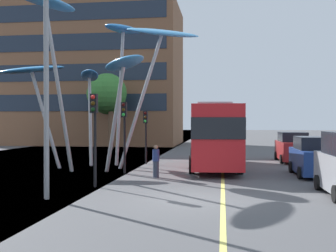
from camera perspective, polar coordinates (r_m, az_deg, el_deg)
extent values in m
cube|color=#4C4C4F|center=(14.41, 3.40, -10.54)|extent=(120.00, 240.00, 0.10)
cube|color=#E0D666|center=(14.36, 7.78, -10.40)|extent=(0.16, 144.00, 0.01)
cube|color=red|center=(23.97, 6.48, -1.22)|extent=(3.17, 10.05, 3.25)
cube|color=black|center=(23.96, 6.49, -0.13)|extent=(3.20, 10.15, 1.04)
cube|color=yellow|center=(28.85, 6.07, 1.72)|extent=(1.40, 0.19, 0.36)
cube|color=#B2B2B7|center=(23.97, 6.49, 2.95)|extent=(2.12, 3.58, 0.24)
cylinder|color=black|center=(27.19, 8.88, -4.16)|extent=(0.34, 0.98, 0.96)
cylinder|color=black|center=(27.10, 3.51, -4.17)|extent=(0.34, 0.98, 0.96)
cylinder|color=black|center=(21.45, 10.20, -5.44)|extent=(0.34, 0.98, 0.96)
cylinder|color=black|center=(21.33, 3.37, -5.46)|extent=(0.34, 0.98, 0.96)
cylinder|color=#9EA0A5|center=(23.27, -3.85, 3.51)|extent=(2.69, 0.22, 7.89)
ellipsoid|color=#4CA3E5|center=(23.59, -0.80, 13.07)|extent=(4.23, 1.60, 1.24)
cylinder|color=#9EA0A5|center=(25.71, -6.82, 4.14)|extent=(0.57, 0.85, 8.66)
ellipsoid|color=#2D7FD1|center=(26.57, -6.34, 13.46)|extent=(2.80, 3.35, 0.62)
cylinder|color=#9EA0A5|center=(25.92, -10.94, 0.86)|extent=(0.77, 1.43, 5.75)
ellipsoid|color=#2D7FD1|center=(26.72, -11.06, 6.98)|extent=(2.51, 3.86, 0.77)
cylinder|color=#9EA0A5|center=(24.69, -16.96, 0.94)|extent=(1.87, 0.41, 5.84)
ellipsoid|color=#388EDB|center=(25.14, -18.80, 7.54)|extent=(4.09, 1.93, 0.75)
cylinder|color=#9EA0A5|center=(22.21, -15.20, 5.01)|extent=(1.05, 1.93, 8.94)
ellipsoid|color=#4CA3E5|center=(22.40, -17.07, 16.55)|extent=(3.00, 4.27, 0.49)
cylinder|color=#9EA0A5|center=(21.52, -7.51, 0.92)|extent=(1.60, 1.70, 5.78)
ellipsoid|color=#4299E0|center=(20.87, -6.26, 8.80)|extent=(3.18, 3.25, 0.80)
cylinder|color=black|center=(17.12, -10.28, -2.04)|extent=(0.12, 0.12, 3.90)
cube|color=black|center=(16.99, -10.43, 3.16)|extent=(0.28, 0.24, 0.80)
sphere|color=red|center=(16.88, -10.57, 4.06)|extent=(0.18, 0.18, 0.18)
sphere|color=#3A2707|center=(16.87, -10.57, 3.18)|extent=(0.18, 0.18, 0.18)
sphere|color=black|center=(16.86, -10.57, 2.29)|extent=(0.18, 0.18, 0.18)
cylinder|color=black|center=(21.48, -6.15, -1.67)|extent=(0.12, 0.12, 3.77)
cube|color=black|center=(21.33, -6.25, 2.30)|extent=(0.28, 0.24, 0.80)
sphere|color=#390706|center=(21.22, -6.33, 3.01)|extent=(0.18, 0.18, 0.18)
sphere|color=#3A2707|center=(21.21, -6.33, 2.31)|extent=(0.18, 0.18, 0.18)
sphere|color=green|center=(21.20, -6.33, 1.60)|extent=(0.18, 0.18, 0.18)
cylinder|color=black|center=(26.16, -3.14, -1.62)|extent=(0.12, 0.12, 3.43)
cube|color=black|center=(26.01, -3.20, 1.26)|extent=(0.28, 0.24, 0.80)
sphere|color=#390706|center=(25.88, -3.25, 1.84)|extent=(0.18, 0.18, 0.18)
sphere|color=#3A2707|center=(25.88, -3.25, 1.27)|extent=(0.18, 0.18, 0.18)
sphere|color=green|center=(25.88, -3.25, 0.69)|extent=(0.18, 0.18, 0.18)
cylinder|color=black|center=(17.37, 20.46, -7.49)|extent=(0.20, 0.60, 0.60)
cylinder|color=black|center=(14.86, 22.71, -8.88)|extent=(0.20, 0.60, 0.60)
cube|color=navy|center=(21.66, 20.02, -4.67)|extent=(1.86, 4.15, 1.16)
cube|color=black|center=(21.60, 20.03, -2.28)|extent=(1.71, 2.28, 0.64)
cylinder|color=black|center=(23.16, 21.59, -5.47)|extent=(0.20, 0.60, 0.60)
cylinder|color=black|center=(22.79, 17.02, -5.55)|extent=(0.20, 0.60, 0.60)
cylinder|color=black|center=(20.27, 18.21, -6.32)|extent=(0.20, 0.60, 0.60)
cube|color=maroon|center=(28.75, 17.19, -3.32)|extent=(1.81, 4.35, 1.20)
cube|color=black|center=(28.70, 17.19, -1.47)|extent=(1.67, 2.39, 0.65)
cylinder|color=black|center=(30.26, 18.46, -4.04)|extent=(0.20, 0.60, 0.60)
cylinder|color=black|center=(29.98, 15.05, -4.07)|extent=(0.20, 0.60, 0.60)
cylinder|color=black|center=(27.63, 19.51, -4.48)|extent=(0.20, 0.60, 0.60)
cylinder|color=black|center=(27.32, 15.77, -4.53)|extent=(0.20, 0.60, 0.60)
cylinder|color=gray|center=(14.93, -16.84, 6.84)|extent=(0.18, 0.18, 8.73)
cylinder|color=brown|center=(41.16, -8.07, -0.58)|extent=(0.51, 0.51, 3.76)
sphere|color=#387A33|center=(41.55, -8.59, 4.66)|extent=(3.98, 3.98, 3.98)
sphere|color=#387A33|center=(41.80, -9.47, 4.47)|extent=(2.91, 2.91, 2.91)
sphere|color=#387A33|center=(42.37, -7.89, 4.20)|extent=(2.41, 2.41, 2.41)
sphere|color=#387A33|center=(42.44, -8.46, 4.09)|extent=(3.67, 3.67, 3.67)
cylinder|color=brown|center=(49.77, -5.91, -0.97)|extent=(0.45, 0.45, 2.73)
sphere|color=#428438|center=(49.98, -5.10, 3.14)|extent=(2.42, 2.42, 2.42)
sphere|color=#428438|center=(50.21, -5.37, 2.21)|extent=(2.46, 2.46, 2.46)
sphere|color=#428438|center=(50.31, -7.12, 3.33)|extent=(2.88, 2.88, 2.88)
sphere|color=#428438|center=(50.12, -5.81, 2.98)|extent=(2.93, 2.93, 2.93)
cylinder|color=#2D3342|center=(19.87, -1.72, -6.14)|extent=(0.29, 0.29, 0.80)
cylinder|color=navy|center=(19.80, -1.72, -4.16)|extent=(0.34, 0.34, 0.58)
sphere|color=#937056|center=(19.77, -1.72, -3.01)|extent=(0.22, 0.22, 0.22)
cube|color=brown|center=(51.21, -11.53, 6.87)|extent=(23.07, 10.89, 16.66)
cube|color=#1E2838|center=(45.83, -13.77, 3.22)|extent=(21.69, 0.08, 1.87)
cube|color=#1E2838|center=(46.10, -13.79, 7.36)|extent=(21.69, 0.08, 1.87)
cube|color=#1E2838|center=(46.61, -13.80, 11.43)|extent=(21.69, 0.08, 1.87)
cube|color=#1E2838|center=(47.35, -13.81, 15.39)|extent=(21.69, 0.08, 1.87)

